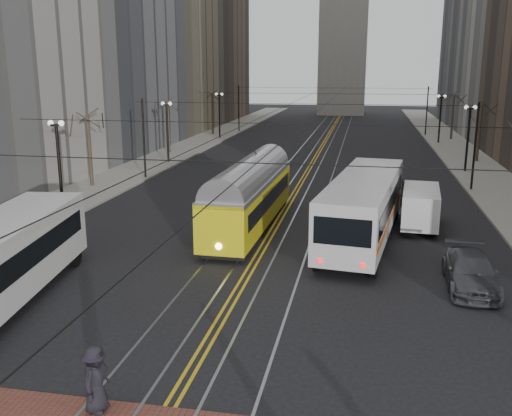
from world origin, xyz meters
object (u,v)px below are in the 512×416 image
at_px(pedestrian_a, 96,378).
at_px(streetcar, 250,201).
at_px(rear_bus, 364,209).
at_px(cargo_van, 420,209).
at_px(sedan_grey, 391,187).
at_px(pedestrian_d, 95,380).
at_px(sedan_parked, 471,271).

bearing_deg(pedestrian_a, streetcar, 2.19).
height_order(rear_bus, pedestrian_a, rear_bus).
distance_m(rear_bus, cargo_van, 4.54).
distance_m(cargo_van, pedestrian_a, 22.69).
bearing_deg(pedestrian_a, sedan_grey, -13.84).
bearing_deg(rear_bus, sedan_grey, 87.58).
height_order(cargo_van, pedestrian_d, cargo_van).
height_order(rear_bus, sedan_grey, rear_bus).
bearing_deg(streetcar, pedestrian_a, -89.92).
height_order(rear_bus, sedan_parked, rear_bus).
bearing_deg(sedan_grey, pedestrian_a, -102.68).
xyz_separation_m(sedan_grey, sedan_parked, (2.65, -16.61, -0.09)).
xyz_separation_m(streetcar, pedestrian_d, (-0.47, -18.60, -0.64)).
distance_m(sedan_grey, pedestrian_a, 29.13).
relative_size(cargo_van, pedestrian_d, 2.84).
bearing_deg(rear_bus, pedestrian_d, -104.37).
bearing_deg(pedestrian_d, sedan_parked, -55.73).
height_order(streetcar, pedestrian_d, streetcar).
height_order(sedan_parked, pedestrian_a, pedestrian_a).
bearing_deg(pedestrian_a, rear_bus, -18.21).
relative_size(rear_bus, pedestrian_d, 7.30).
bearing_deg(pedestrian_d, pedestrian_a, -100.23).
distance_m(rear_bus, pedestrian_d, 18.52).
xyz_separation_m(rear_bus, sedan_parked, (4.50, -5.99, -1.01)).
relative_size(pedestrian_a, pedestrian_d, 1.04).
xyz_separation_m(cargo_van, pedestrian_d, (-10.10, -20.34, -0.22)).
relative_size(streetcar, rear_bus, 1.00).
bearing_deg(sedan_parked, pedestrian_d, -133.72).
bearing_deg(pedestrian_a, sedan_parked, -41.87).
distance_m(sedan_parked, pedestrian_d, 15.97).
bearing_deg(streetcar, pedestrian_d, -90.01).
height_order(cargo_van, pedestrian_a, cargo_van).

